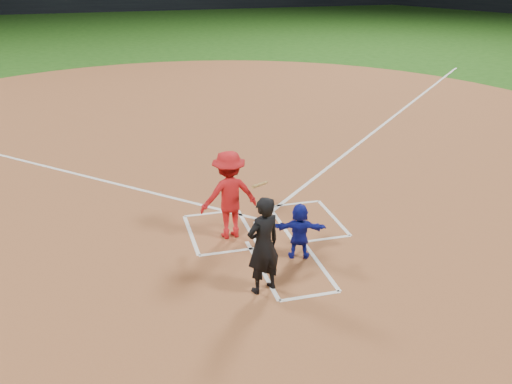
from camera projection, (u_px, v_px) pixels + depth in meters
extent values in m
plane|color=#1C4A12|center=(265.00, 226.00, 12.23)|extent=(120.00, 120.00, 0.00)
cylinder|color=brown|center=(211.00, 142.00, 17.55)|extent=(28.00, 28.00, 0.01)
cylinder|color=white|center=(265.00, 225.00, 12.22)|extent=(0.60, 0.60, 0.02)
imported|color=#121B98|center=(300.00, 231.00, 10.79)|extent=(1.08, 0.62, 1.11)
imported|color=black|center=(263.00, 245.00, 9.58)|extent=(0.75, 0.61, 1.76)
cube|color=white|center=(211.00, 213.00, 12.80)|extent=(1.22, 0.08, 0.01)
cube|color=white|center=(230.00, 252.00, 11.17)|extent=(1.22, 0.08, 0.01)
cube|color=white|center=(248.00, 228.00, 12.13)|extent=(0.08, 1.83, 0.01)
cube|color=white|center=(191.00, 235.00, 11.84)|extent=(0.08, 1.83, 0.01)
cube|color=white|center=(294.00, 204.00, 13.27)|extent=(1.22, 0.08, 0.01)
cube|color=white|center=(323.00, 239.00, 11.65)|extent=(1.22, 0.08, 0.01)
cube|color=white|center=(281.00, 224.00, 12.31)|extent=(0.08, 1.83, 0.01)
cube|color=white|center=(333.00, 217.00, 12.61)|extent=(0.08, 1.83, 0.01)
cube|color=white|center=(261.00, 269.00, 10.58)|extent=(0.08, 2.20, 0.01)
cube|color=white|center=(317.00, 261.00, 10.85)|extent=(0.08, 2.20, 0.01)
cube|color=white|center=(310.00, 296.00, 9.74)|extent=(1.10, 0.08, 0.01)
cube|color=white|center=(397.00, 114.00, 20.48)|extent=(14.21, 14.21, 0.01)
imported|color=red|center=(229.00, 195.00, 11.45)|extent=(1.25, 0.79, 1.84)
cylinder|color=#AB7F3E|center=(260.00, 185.00, 11.37)|extent=(0.53, 0.73, 0.28)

